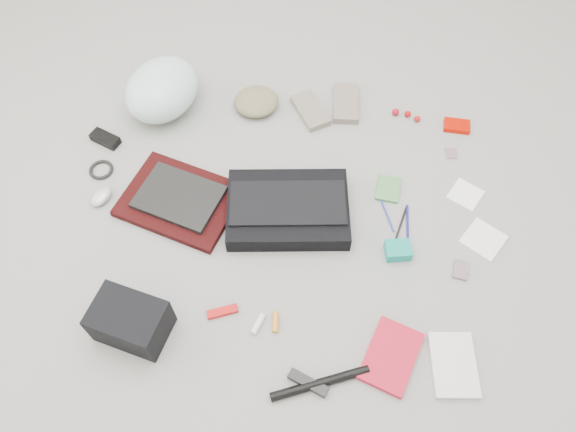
# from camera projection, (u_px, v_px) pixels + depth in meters

# --- Properties ---
(ground_plane) EXTENTS (4.00, 4.00, 0.00)m
(ground_plane) POSITION_uv_depth(u_px,v_px,m) (288.00, 223.00, 2.05)
(ground_plane) COLOR gray
(messenger_bag) EXTENTS (0.47, 0.35, 0.07)m
(messenger_bag) POSITION_uv_depth(u_px,v_px,m) (288.00, 209.00, 2.04)
(messenger_bag) COLOR black
(messenger_bag) RESTS_ON ground_plane
(bag_flap) EXTENTS (0.43, 0.23, 0.01)m
(bag_flap) POSITION_uv_depth(u_px,v_px,m) (288.00, 203.00, 2.01)
(bag_flap) COLOR black
(bag_flap) RESTS_ON messenger_bag
(laptop_sleeve) EXTENTS (0.49, 0.42, 0.03)m
(laptop_sleeve) POSITION_uv_depth(u_px,v_px,m) (180.00, 200.00, 2.09)
(laptop_sleeve) COLOR black
(laptop_sleeve) RESTS_ON ground_plane
(laptop) EXTENTS (0.35, 0.30, 0.02)m
(laptop) POSITION_uv_depth(u_px,v_px,m) (179.00, 197.00, 2.07)
(laptop) COLOR black
(laptop) RESTS_ON laptop_sleeve
(bike_helmet) EXTENTS (0.38, 0.42, 0.20)m
(bike_helmet) POSITION_uv_depth(u_px,v_px,m) (162.00, 90.00, 2.27)
(bike_helmet) COLOR white
(bike_helmet) RESTS_ON ground_plane
(beanie) EXTENTS (0.23, 0.22, 0.06)m
(beanie) POSITION_uv_depth(u_px,v_px,m) (256.00, 101.00, 2.33)
(beanie) COLOR #7C7052
(beanie) RESTS_ON ground_plane
(mitten_left) EXTENTS (0.18, 0.22, 0.03)m
(mitten_left) POSITION_uv_depth(u_px,v_px,m) (310.00, 111.00, 2.33)
(mitten_left) COLOR gray
(mitten_left) RESTS_ON ground_plane
(mitten_right) EXTENTS (0.11, 0.21, 0.03)m
(mitten_right) POSITION_uv_depth(u_px,v_px,m) (346.00, 103.00, 2.35)
(mitten_right) COLOR gray
(mitten_right) RESTS_ON ground_plane
(power_brick) EXTENTS (0.13, 0.10, 0.03)m
(power_brick) POSITION_uv_depth(u_px,v_px,m) (105.00, 139.00, 2.24)
(power_brick) COLOR black
(power_brick) RESTS_ON ground_plane
(cable_coil) EXTENTS (0.10, 0.10, 0.01)m
(cable_coil) POSITION_uv_depth(u_px,v_px,m) (101.00, 170.00, 2.17)
(cable_coil) COLOR black
(cable_coil) RESTS_ON ground_plane
(mouse) EXTENTS (0.09, 0.11, 0.04)m
(mouse) POSITION_uv_depth(u_px,v_px,m) (101.00, 196.00, 2.09)
(mouse) COLOR #B9B9B9
(mouse) RESTS_ON ground_plane
(camera_bag) EXTENTS (0.26, 0.21, 0.15)m
(camera_bag) POSITION_uv_depth(u_px,v_px,m) (131.00, 321.00, 1.78)
(camera_bag) COLOR black
(camera_bag) RESTS_ON ground_plane
(multitool) EXTENTS (0.11, 0.06, 0.02)m
(multitool) POSITION_uv_depth(u_px,v_px,m) (223.00, 312.00, 1.86)
(multitool) COLOR #B30B0A
(multitool) RESTS_ON ground_plane
(toiletry_tube_white) EXTENTS (0.04, 0.07, 0.02)m
(toiletry_tube_white) POSITION_uv_depth(u_px,v_px,m) (258.00, 324.00, 1.84)
(toiletry_tube_white) COLOR silver
(toiletry_tube_white) RESTS_ON ground_plane
(toiletry_tube_orange) EXTENTS (0.03, 0.07, 0.02)m
(toiletry_tube_orange) POSITION_uv_depth(u_px,v_px,m) (275.00, 322.00, 1.84)
(toiletry_tube_orange) COLOR orange
(toiletry_tube_orange) RESTS_ON ground_plane
(u_lock) EXTENTS (0.13, 0.08, 0.03)m
(u_lock) POSITION_uv_depth(u_px,v_px,m) (308.00, 383.00, 1.73)
(u_lock) COLOR black
(u_lock) RESTS_ON ground_plane
(bike_pump) EXTENTS (0.31, 0.14, 0.03)m
(bike_pump) POSITION_uv_depth(u_px,v_px,m) (320.00, 383.00, 1.73)
(bike_pump) COLOR black
(bike_pump) RESTS_ON ground_plane
(book_red) EXTENTS (0.22, 0.26, 0.02)m
(book_red) POSITION_uv_depth(u_px,v_px,m) (391.00, 356.00, 1.78)
(book_red) COLOR red
(book_red) RESTS_ON ground_plane
(book_white) EXTENTS (0.16, 0.22, 0.02)m
(book_white) POSITION_uv_depth(u_px,v_px,m) (453.00, 365.00, 1.77)
(book_white) COLOR silver
(book_white) RESTS_ON ground_plane
(notepad) EXTENTS (0.10, 0.12, 0.01)m
(notepad) POSITION_uv_depth(u_px,v_px,m) (388.00, 189.00, 2.13)
(notepad) COLOR #468448
(notepad) RESTS_ON ground_plane
(pen_blue) EXTENTS (0.05, 0.13, 0.01)m
(pen_blue) POSITION_uv_depth(u_px,v_px,m) (388.00, 216.00, 2.07)
(pen_blue) COLOR #273A93
(pen_blue) RESTS_ON ground_plane
(pen_black) EXTENTS (0.05, 0.15, 0.01)m
(pen_black) POSITION_uv_depth(u_px,v_px,m) (401.00, 223.00, 2.05)
(pen_black) COLOR black
(pen_black) RESTS_ON ground_plane
(pen_navy) EXTENTS (0.01, 0.15, 0.01)m
(pen_navy) POSITION_uv_depth(u_px,v_px,m) (407.00, 223.00, 2.05)
(pen_navy) COLOR navy
(pen_navy) RESTS_ON ground_plane
(accordion_wallet) EXTENTS (0.10, 0.08, 0.04)m
(accordion_wallet) POSITION_uv_depth(u_px,v_px,m) (398.00, 250.00, 1.97)
(accordion_wallet) COLOR #0F9588
(accordion_wallet) RESTS_ON ground_plane
(card_deck) EXTENTS (0.06, 0.08, 0.01)m
(card_deck) POSITION_uv_depth(u_px,v_px,m) (461.00, 270.00, 1.95)
(card_deck) COLOR gray
(card_deck) RESTS_ON ground_plane
(napkin_top) EXTENTS (0.15, 0.15, 0.01)m
(napkin_top) POSITION_uv_depth(u_px,v_px,m) (465.00, 195.00, 2.12)
(napkin_top) COLOR white
(napkin_top) RESTS_ON ground_plane
(napkin_bottom) EXTENTS (0.18, 0.18, 0.01)m
(napkin_bottom) POSITION_uv_depth(u_px,v_px,m) (484.00, 239.00, 2.01)
(napkin_bottom) COLOR white
(napkin_bottom) RESTS_ON ground_plane
(lollipop_a) EXTENTS (0.03, 0.03, 0.03)m
(lollipop_a) POSITION_uv_depth(u_px,v_px,m) (396.00, 112.00, 2.32)
(lollipop_a) COLOR maroon
(lollipop_a) RESTS_ON ground_plane
(lollipop_b) EXTENTS (0.03, 0.03, 0.03)m
(lollipop_b) POSITION_uv_depth(u_px,v_px,m) (408.00, 114.00, 2.32)
(lollipop_b) COLOR #B70607
(lollipop_b) RESTS_ON ground_plane
(lollipop_c) EXTENTS (0.03, 0.03, 0.03)m
(lollipop_c) POSITION_uv_depth(u_px,v_px,m) (417.00, 119.00, 2.30)
(lollipop_c) COLOR #A41214
(lollipop_c) RESTS_ON ground_plane
(altoids_tin) EXTENTS (0.11, 0.07, 0.02)m
(altoids_tin) POSITION_uv_depth(u_px,v_px,m) (457.00, 126.00, 2.29)
(altoids_tin) COLOR #C00E00
(altoids_tin) RESTS_ON ground_plane
(stamp_sheet) EXTENTS (0.05, 0.05, 0.00)m
(stamp_sheet) POSITION_uv_depth(u_px,v_px,m) (451.00, 153.00, 2.22)
(stamp_sheet) COLOR slate
(stamp_sheet) RESTS_ON ground_plane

